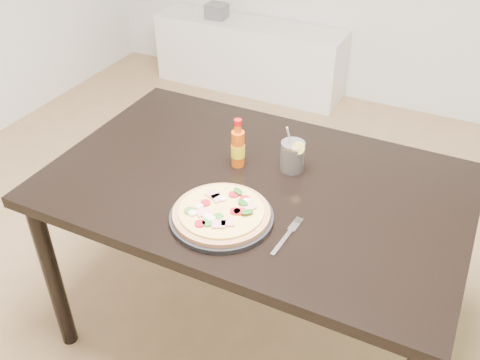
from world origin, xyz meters
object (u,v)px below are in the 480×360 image
at_px(pizza, 221,212).
at_px(cola_cup, 292,157).
at_px(fork, 288,235).
at_px(dining_table, 255,200).
at_px(hot_sauce_bottle, 238,148).
at_px(plate, 222,217).
at_px(media_console, 249,56).

xyz_separation_m(pizza, cola_cup, (0.09, 0.35, 0.02)).
distance_m(pizza, fork, 0.21).
relative_size(dining_table, cola_cup, 8.08).
xyz_separation_m(dining_table, cola_cup, (0.08, 0.12, 0.13)).
xyz_separation_m(hot_sauce_bottle, cola_cup, (0.18, 0.06, -0.02)).
bearing_deg(pizza, dining_table, 87.74).
bearing_deg(plate, fork, 5.44).
distance_m(plate, media_console, 2.53).
distance_m(dining_table, plate, 0.25).
bearing_deg(media_console, pizza, -66.59).
relative_size(dining_table, hot_sauce_bottle, 7.72).
xyz_separation_m(dining_table, pizza, (-0.01, -0.23, 0.11)).
height_order(pizza, fork, pizza).
bearing_deg(hot_sauce_bottle, plate, -73.19).
distance_m(plate, cola_cup, 0.36).
xyz_separation_m(pizza, fork, (0.21, 0.02, -0.02)).
relative_size(hot_sauce_bottle, cola_cup, 1.05).
bearing_deg(media_console, cola_cup, -60.81).
bearing_deg(dining_table, cola_cup, 54.84).
xyz_separation_m(pizza, hot_sauce_bottle, (-0.09, 0.29, 0.04)).
height_order(dining_table, plate, plate).
bearing_deg(cola_cup, dining_table, -125.16).
height_order(plate, fork, plate).
distance_m(dining_table, fork, 0.30).
bearing_deg(pizza, media_console, 113.41).
xyz_separation_m(plate, hot_sauce_bottle, (-0.09, 0.29, 0.06)).
relative_size(pizza, media_console, 0.21).
distance_m(dining_table, hot_sauce_bottle, 0.19).
distance_m(hot_sauce_bottle, media_console, 2.25).
bearing_deg(dining_table, pizza, -92.26).
distance_m(cola_cup, media_console, 2.28).
height_order(dining_table, cola_cup, cola_cup).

